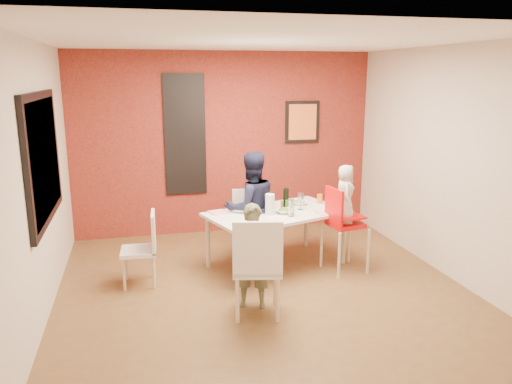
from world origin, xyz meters
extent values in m
plane|color=brown|center=(0.00, 0.00, 0.00)|extent=(4.50, 4.50, 0.00)
cube|color=white|center=(0.00, 0.00, 2.70)|extent=(4.50, 4.50, 0.02)
cube|color=beige|center=(0.00, 2.25, 1.35)|extent=(4.50, 0.02, 2.70)
cube|color=beige|center=(0.00, -2.25, 1.35)|extent=(4.50, 0.02, 2.70)
cube|color=beige|center=(-2.25, 0.00, 1.35)|extent=(0.02, 4.50, 2.70)
cube|color=beige|center=(2.25, 0.00, 1.35)|extent=(0.02, 4.50, 2.70)
cube|color=maroon|center=(0.00, 2.23, 1.35)|extent=(4.50, 0.02, 2.70)
cube|color=black|center=(-2.22, 0.20, 1.55)|extent=(0.05, 1.70, 1.30)
cube|color=black|center=(-2.21, 0.20, 1.55)|extent=(0.02, 1.55, 1.15)
cube|color=#B6BDC6|center=(-0.60, 2.21, 1.50)|extent=(0.55, 0.03, 1.70)
cube|color=black|center=(-0.60, 2.21, 1.50)|extent=(0.60, 0.03, 1.76)
cube|color=black|center=(1.20, 2.21, 1.65)|extent=(0.54, 0.03, 0.64)
cube|color=orange|center=(1.20, 2.19, 1.65)|extent=(0.44, 0.01, 0.54)
cube|color=white|center=(0.35, 0.63, 0.68)|extent=(1.89, 1.41, 0.04)
cylinder|color=tan|center=(-0.26, 0.01, 0.33)|extent=(0.06, 0.06, 0.66)
cylinder|color=tan|center=(-0.50, 0.76, 0.33)|extent=(0.06, 0.06, 0.66)
cylinder|color=tan|center=(1.20, 0.49, 0.33)|extent=(0.06, 0.06, 0.66)
cylinder|color=tan|center=(0.95, 1.24, 0.33)|extent=(0.06, 0.06, 0.66)
cube|color=silver|center=(-0.20, -0.58, 0.49)|extent=(0.57, 0.57, 0.05)
cube|color=silver|center=(-0.25, -0.79, 0.76)|extent=(0.48, 0.14, 0.54)
cylinder|color=beige|center=(0.03, -0.43, 0.23)|extent=(0.04, 0.04, 0.47)
cylinder|color=beige|center=(-0.05, -0.81, 0.23)|extent=(0.04, 0.04, 0.47)
cylinder|color=beige|center=(-0.35, -0.35, 0.23)|extent=(0.04, 0.04, 0.47)
cylinder|color=beige|center=(-0.44, -0.73, 0.23)|extent=(0.04, 0.04, 0.47)
cube|color=silver|center=(0.06, 0.98, 0.42)|extent=(0.48, 0.48, 0.05)
cube|color=silver|center=(0.10, 1.16, 0.65)|extent=(0.41, 0.11, 0.47)
cylinder|color=beige|center=(-0.13, 0.85, 0.20)|extent=(0.03, 0.03, 0.40)
cylinder|color=beige|center=(-0.07, 1.18, 0.20)|extent=(0.03, 0.03, 0.40)
cylinder|color=beige|center=(0.20, 0.79, 0.20)|extent=(0.03, 0.03, 0.40)
cylinder|color=beige|center=(0.26, 1.11, 0.20)|extent=(0.03, 0.03, 0.40)
cube|color=white|center=(-1.35, 0.44, 0.40)|extent=(0.41, 0.41, 0.04)
cube|color=white|center=(-1.17, 0.43, 0.62)|extent=(0.06, 0.39, 0.45)
cylinder|color=tan|center=(-1.50, 0.61, 0.19)|extent=(0.03, 0.03, 0.39)
cylinder|color=tan|center=(-1.18, 0.59, 0.19)|extent=(0.03, 0.03, 0.39)
cylinder|color=tan|center=(-1.52, 0.29, 0.19)|extent=(0.03, 0.03, 0.39)
cylinder|color=tan|center=(-1.19, 0.27, 0.19)|extent=(0.03, 0.03, 0.39)
cube|color=red|center=(1.11, 0.27, 0.59)|extent=(0.42, 0.42, 0.05)
cube|color=red|center=(0.94, 0.24, 0.84)|extent=(0.09, 0.37, 0.43)
cube|color=red|center=(1.11, 0.27, 0.70)|extent=(0.42, 0.42, 0.02)
cylinder|color=beige|center=(1.35, 0.10, 0.28)|extent=(0.03, 0.03, 0.57)
cylinder|color=beige|center=(0.94, 0.03, 0.28)|extent=(0.03, 0.03, 0.57)
cylinder|color=beige|center=(1.28, 0.51, 0.28)|extent=(0.03, 0.03, 0.57)
cylinder|color=beige|center=(0.87, 0.44, 0.28)|extent=(0.03, 0.03, 0.57)
imported|color=#52513A|center=(-0.20, -0.42, 0.55)|extent=(0.46, 0.37, 1.10)
imported|color=black|center=(0.06, 0.82, 0.72)|extent=(0.77, 0.64, 1.44)
imported|color=beige|center=(1.09, 0.27, 0.97)|extent=(0.31, 0.39, 0.70)
cube|color=white|center=(0.11, 0.17, 0.71)|extent=(0.30, 0.30, 0.01)
cube|color=white|center=(0.29, 0.92, 0.71)|extent=(0.24, 0.24, 0.01)
cube|color=white|center=(0.91, 0.45, 0.71)|extent=(0.23, 0.23, 0.01)
cube|color=white|center=(-0.36, 0.77, 0.71)|extent=(0.26, 0.26, 0.01)
imported|color=silver|center=(0.42, 0.55, 0.73)|extent=(0.23, 0.23, 0.05)
imported|color=white|center=(0.74, 0.91, 0.72)|extent=(0.23, 0.23, 0.05)
cylinder|color=black|center=(0.49, 0.72, 0.84)|extent=(0.07, 0.07, 0.27)
cylinder|color=white|center=(0.46, 0.41, 0.80)|extent=(0.07, 0.07, 0.20)
cylinder|color=white|center=(0.67, 0.68, 0.81)|extent=(0.07, 0.07, 0.21)
cylinder|color=silver|center=(0.23, 0.54, 0.83)|extent=(0.11, 0.11, 0.25)
cylinder|color=red|center=(0.53, 0.61, 0.77)|extent=(0.04, 0.04, 0.15)
cylinder|color=#337B29|center=(0.49, 0.68, 0.77)|extent=(0.03, 0.03, 0.13)
cylinder|color=brown|center=(0.41, 0.63, 0.77)|extent=(0.04, 0.04, 0.14)
cylinder|color=#DD5D18|center=(1.02, 0.91, 0.76)|extent=(0.07, 0.07, 0.12)
camera|label=1|loc=(-1.32, -5.09, 2.37)|focal=35.00mm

